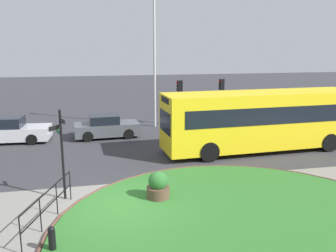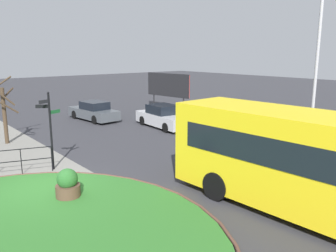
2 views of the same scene
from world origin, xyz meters
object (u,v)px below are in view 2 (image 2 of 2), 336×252
(billboard_left, at_px, (168,85))
(street_tree_bare, at_px, (4,110))
(car_near_lane, at_px, (94,112))
(lamppost_tall, at_px, (318,50))
(car_far_lane, at_px, (164,117))
(planter_near_signpost, at_px, (68,185))
(signpost_directional, at_px, (50,126))
(bus_yellow, at_px, (336,169))
(car_trailing, at_px, (227,132))

(billboard_left, xyz_separation_m, street_tree_bare, (3.35, -14.43, -0.21))
(car_near_lane, distance_m, street_tree_bare, 7.82)
(lamppost_tall, xyz_separation_m, billboard_left, (-14.71, 2.47, -2.99))
(street_tree_bare, bearing_deg, car_far_lane, 77.38)
(car_near_lane, height_order, planter_near_signpost, car_near_lane)
(signpost_directional, height_order, street_tree_bare, street_tree_bare)
(billboard_left, bearing_deg, car_far_lane, -48.71)
(car_far_lane, distance_m, billboard_left, 7.49)
(signpost_directional, relative_size, car_far_lane, 0.72)
(car_near_lane, bearing_deg, lamppost_tall, -165.81)
(car_far_lane, xyz_separation_m, planter_near_signpost, (7.13, -9.99, -0.18))
(bus_yellow, distance_m, car_far_lane, 14.66)
(signpost_directional, bearing_deg, car_far_lane, 112.10)
(billboard_left, height_order, planter_near_signpost, billboard_left)
(lamppost_tall, distance_m, billboard_left, 15.21)
(bus_yellow, height_order, planter_near_signpost, bus_yellow)
(signpost_directional, relative_size, car_trailing, 0.84)
(car_near_lane, bearing_deg, planter_near_signpost, 144.42)
(car_near_lane, height_order, billboard_left, billboard_left)
(bus_yellow, height_order, lamppost_tall, lamppost_tall)
(signpost_directional, xyz_separation_m, lamppost_tall, (5.49, 11.63, 3.19))
(signpost_directional, distance_m, billboard_left, 16.86)
(bus_yellow, bearing_deg, car_trailing, -32.83)
(car_far_lane, height_order, street_tree_bare, street_tree_bare)
(car_near_lane, distance_m, lamppost_tall, 15.99)
(car_near_lane, relative_size, lamppost_tall, 0.49)
(car_far_lane, xyz_separation_m, lamppost_tall, (9.23, 2.42, 4.46))
(bus_yellow, distance_m, car_trailing, 9.44)
(bus_yellow, xyz_separation_m, car_near_lane, (-19.14, 2.24, -1.08))
(signpost_directional, xyz_separation_m, street_tree_bare, (-5.88, -0.32, -0.01))
(car_far_lane, bearing_deg, lamppost_tall, 19.03)
(car_far_lane, xyz_separation_m, car_trailing, (5.71, -0.05, -0.03))
(planter_near_signpost, bearing_deg, lamppost_tall, 80.41)
(car_trailing, bearing_deg, lamppost_tall, 31.75)
(street_tree_bare, bearing_deg, car_trailing, 50.41)
(car_near_lane, bearing_deg, car_trailing, -171.96)
(bus_yellow, bearing_deg, street_tree_bare, 13.91)
(signpost_directional, height_order, car_far_lane, signpost_directional)
(car_far_lane, height_order, billboard_left, billboard_left)
(car_near_lane, height_order, lamppost_tall, lamppost_tall)
(car_far_lane, relative_size, billboard_left, 0.96)
(lamppost_tall, bearing_deg, planter_near_signpost, -99.59)
(car_far_lane, height_order, lamppost_tall, lamppost_tall)
(bus_yellow, relative_size, billboard_left, 2.23)
(lamppost_tall, relative_size, street_tree_bare, 2.61)
(billboard_left, distance_m, street_tree_bare, 14.81)
(car_near_lane, xyz_separation_m, lamppost_tall, (14.53, 4.92, 4.50))
(bus_yellow, distance_m, planter_near_signpost, 8.60)
(planter_near_signpost, bearing_deg, car_far_lane, 125.51)
(signpost_directional, relative_size, billboard_left, 0.69)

